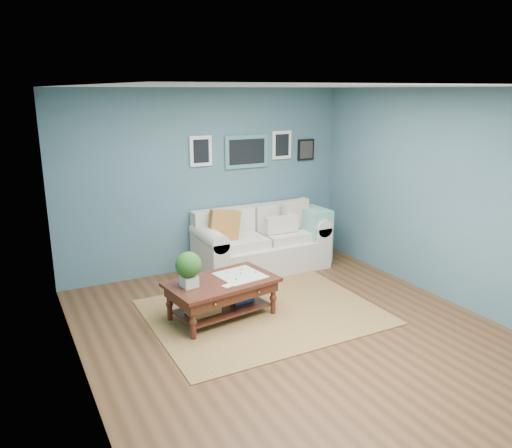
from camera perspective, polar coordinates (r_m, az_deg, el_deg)
room_shell at (r=5.39m, az=4.52°, el=1.00°), size 5.00×5.02×2.70m
area_rug at (r=6.27m, az=0.81°, el=-10.00°), size 2.71×2.17×0.01m
loveseat at (r=7.63m, az=1.08°, el=-2.00°), size 2.02×0.92×1.04m
coffee_table at (r=5.97m, az=-4.53°, el=-7.28°), size 1.37×0.92×0.90m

